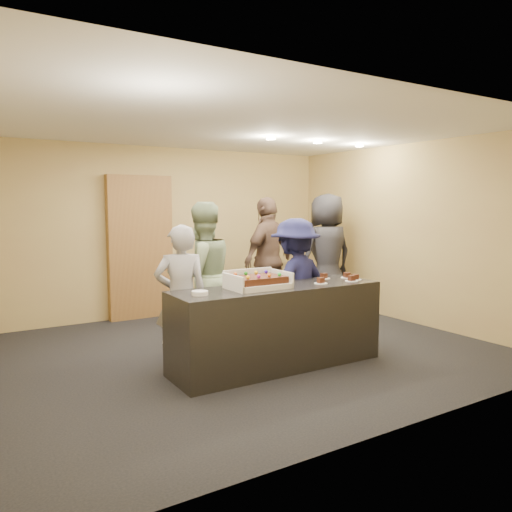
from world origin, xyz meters
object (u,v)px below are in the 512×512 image
cake_box (257,284)px  person_navy_man (295,284)px  person_dark_suit (327,254)px  sheet_cake (258,279)px  storage_cabinet (140,247)px  person_brown_extra (268,259)px  person_sage_man (202,276)px  serving_counter (277,326)px  plate_stack (200,293)px  person_server_grey (181,297)px

cake_box → person_navy_man: size_ratio=0.39×
cake_box → person_dark_suit: size_ratio=0.32×
person_navy_man → sheet_cake: bearing=16.4°
storage_cabinet → person_navy_man: (1.05, -2.66, -0.31)m
person_brown_extra → person_dark_suit: bearing=152.3°
person_sage_man → person_navy_man: bearing=143.1°
person_brown_extra → person_dark_suit: size_ratio=0.97×
storage_cabinet → cake_box: bearing=-85.8°
person_dark_suit → person_navy_man: bearing=41.1°
person_brown_extra → person_navy_man: bearing=47.3°
cake_box → person_brown_extra: (1.36, 1.85, 0.01)m
serving_counter → plate_stack: plate_stack is taller
sheet_cake → person_brown_extra: bearing=54.0°
sheet_cake → person_brown_extra: person_brown_extra is taller
person_brown_extra → sheet_cake: bearing=31.8°
plate_stack → person_sage_man: bearing=63.4°
storage_cabinet → person_dark_suit: bearing=-26.8°
serving_counter → person_navy_man: 0.82m
cake_box → person_dark_suit: bearing=35.7°
cake_box → person_sage_man: 1.06m
storage_cabinet → person_dark_suit: (2.66, -1.34, -0.14)m
storage_cabinet → person_dark_suit: storage_cabinet is taller
serving_counter → storage_cabinet: size_ratio=1.07×
storage_cabinet → sheet_cake: storage_cabinet is taller
serving_counter → person_sage_man: 1.23m
cake_box → person_navy_man: bearing=27.3°
serving_counter → plate_stack: 1.06m
storage_cabinet → person_brown_extra: 2.02m
plate_stack → person_server_grey: bearing=87.0°
plate_stack → storage_cabinet: bearing=81.4°
cake_box → sheet_cake: bearing=-90.9°
serving_counter → storage_cabinet: 3.21m
person_sage_man → person_dark_suit: (2.58, 0.69, 0.07)m
serving_counter → sheet_cake: bearing=-179.3°
storage_cabinet → person_dark_suit: 2.98m
sheet_cake → person_sage_man: size_ratio=0.30×
person_dark_suit → person_brown_extra: bearing=-3.8°
storage_cabinet → person_sage_man: bearing=-87.7°
storage_cabinet → cake_box: (0.23, -3.08, -0.17)m
cake_box → sheet_cake: cake_box is taller
sheet_cake → person_navy_man: 0.96m
plate_stack → person_sage_man: (0.55, 1.10, -0.01)m
serving_counter → person_server_grey: person_server_grey is taller
plate_stack → person_brown_extra: bearing=42.7°
serving_counter → cake_box: 0.55m
serving_counter → sheet_cake: size_ratio=4.43×
person_dark_suit → sheet_cake: bearing=37.7°
person_dark_suit → storage_cabinet: bearing=-25.1°
sheet_cake → person_sage_man: (-0.15, 1.07, -0.09)m
plate_stack → person_brown_extra: person_brown_extra is taller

